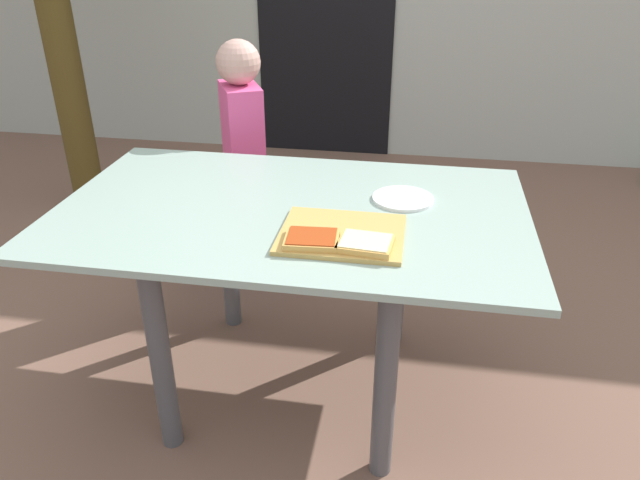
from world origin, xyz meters
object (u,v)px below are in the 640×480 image
(pizza_slice_near_right, at_px, (366,243))
(child_left, at_px, (244,150))
(dining_table, at_px, (292,240))
(cutting_board, at_px, (342,234))
(pizza_slice_near_left, at_px, (312,239))
(plate_white_right, at_px, (403,199))

(pizza_slice_near_right, height_order, child_left, child_left)
(dining_table, height_order, cutting_board, cutting_board)
(child_left, bearing_deg, pizza_slice_near_left, -63.57)
(plate_white_right, bearing_deg, pizza_slice_near_left, -122.86)
(cutting_board, bearing_deg, pizza_slice_near_right, -45.53)
(dining_table, xyz_separation_m, cutting_board, (0.18, -0.16, 0.12))
(pizza_slice_near_right, bearing_deg, cutting_board, 134.47)
(dining_table, bearing_deg, plate_white_right, 18.78)
(child_left, bearing_deg, pizza_slice_near_right, -56.96)
(pizza_slice_near_left, bearing_deg, plate_white_right, 57.14)
(dining_table, relative_size, plate_white_right, 7.45)
(pizza_slice_near_left, relative_size, child_left, 0.14)
(plate_white_right, relative_size, child_left, 0.18)
(plate_white_right, xyz_separation_m, child_left, (-0.68, 0.58, -0.08))
(pizza_slice_near_right, bearing_deg, pizza_slice_near_left, 179.80)
(pizza_slice_near_right, distance_m, plate_white_right, 0.36)
(cutting_board, relative_size, pizza_slice_near_left, 2.27)
(cutting_board, distance_m, pizza_slice_near_left, 0.10)
(pizza_slice_near_left, height_order, pizza_slice_near_right, same)
(cutting_board, height_order, pizza_slice_near_right, pizza_slice_near_right)
(plate_white_right, bearing_deg, child_left, 139.75)
(child_left, bearing_deg, cutting_board, -58.12)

